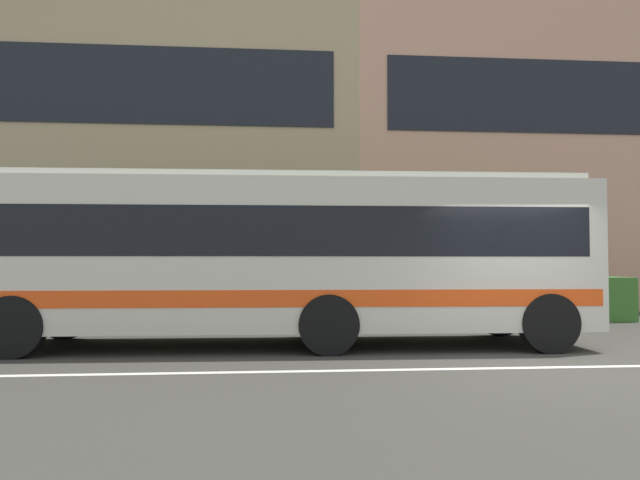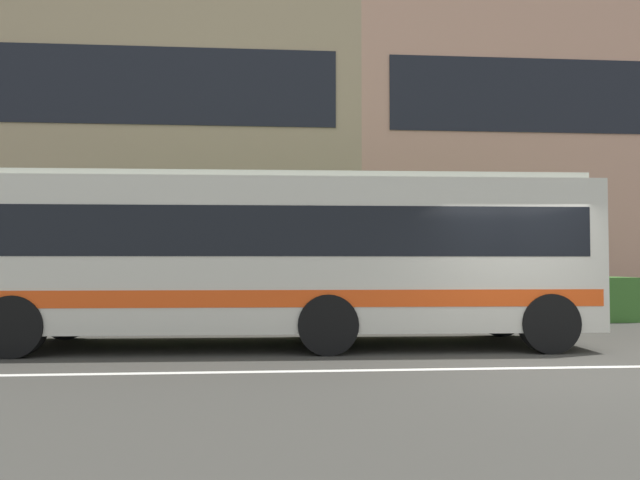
# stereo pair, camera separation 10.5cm
# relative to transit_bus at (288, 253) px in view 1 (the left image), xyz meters

# --- Properties ---
(ground_plane) EXTENTS (160.00, 160.00, 0.00)m
(ground_plane) POSITION_rel_transit_bus_xyz_m (3.78, -2.63, -1.69)
(ground_plane) COLOR #3B3A34
(lane_centre_line) EXTENTS (60.00, 0.16, 0.01)m
(lane_centre_line) POSITION_rel_transit_bus_xyz_m (3.78, -2.63, -1.69)
(lane_centre_line) COLOR silver
(lane_centre_line) RESTS_ON ground_plane
(hedge_row_far) EXTENTS (14.29, 1.10, 1.13)m
(hedge_row_far) POSITION_rel_transit_bus_xyz_m (1.84, 4.02, -1.13)
(hedge_row_far) COLOR #3C722C
(hedge_row_far) RESTS_ON ground_plane
(apartment_block_left) EXTENTS (19.60, 10.16, 11.55)m
(apartment_block_left) POSITION_rel_transit_bus_xyz_m (-7.43, 11.80, 4.08)
(apartment_block_left) COLOR tan
(apartment_block_left) RESTS_ON ground_plane
(apartment_block_right) EXTENTS (21.26, 10.16, 11.47)m
(apartment_block_right) POSITION_rel_transit_bus_xyz_m (13.00, 11.80, 4.04)
(apartment_block_right) COLOR tan
(apartment_block_right) RESTS_ON ground_plane
(transit_bus) EXTENTS (10.83, 2.85, 3.07)m
(transit_bus) POSITION_rel_transit_bus_xyz_m (0.00, 0.00, 0.00)
(transit_bus) COLOR beige
(transit_bus) RESTS_ON ground_plane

